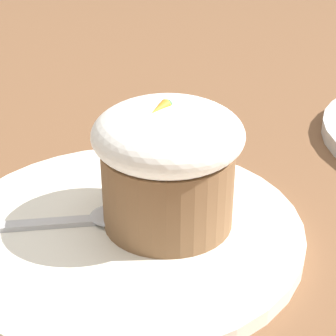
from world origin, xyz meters
name	(u,v)px	position (x,y,z in m)	size (l,w,h in m)	color
ground_plane	(127,235)	(0.00, 0.00, 0.00)	(4.00, 4.00, 0.00)	brown
dessert_plate	(127,229)	(0.00, 0.00, 0.01)	(0.26, 0.26, 0.01)	white
carrot_cake	(168,161)	(-0.02, 0.02, 0.06)	(0.11, 0.11, 0.10)	brown
spoon	(97,219)	(0.01, -0.02, 0.01)	(0.09, 0.10, 0.01)	#B7B7BC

